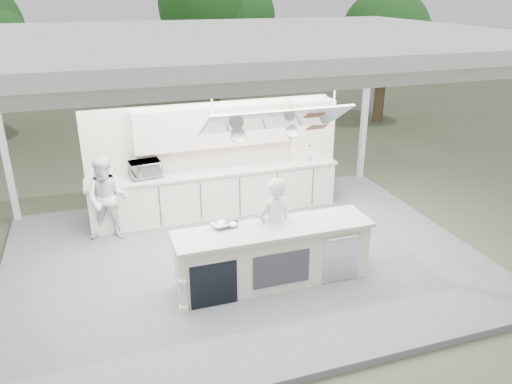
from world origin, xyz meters
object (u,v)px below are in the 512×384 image
object	(u,v)px
back_counter	(216,191)
sous_chef	(107,199)
demo_island	(272,255)
head_chef	(274,228)

from	to	relation	value
back_counter	sous_chef	distance (m)	2.22
back_counter	sous_chef	size ratio (longest dim) A/B	3.20
demo_island	sous_chef	bearing A→B (deg)	134.79
demo_island	head_chef	size ratio (longest dim) A/B	1.86
head_chef	sous_chef	bearing A→B (deg)	-54.02
demo_island	back_counter	world-z (taller)	same
sous_chef	head_chef	bearing A→B (deg)	-25.62
back_counter	head_chef	bearing A→B (deg)	-83.73
back_counter	head_chef	xyz separation A→B (m)	(0.29, -2.60, 0.36)
demo_island	sous_chef	world-z (taller)	sous_chef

